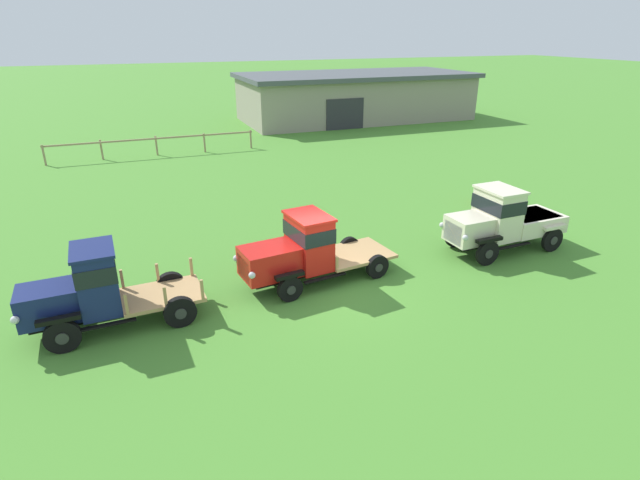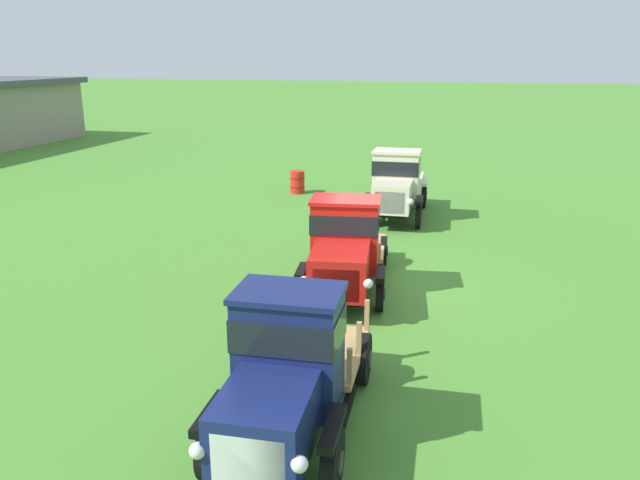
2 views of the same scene
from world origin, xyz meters
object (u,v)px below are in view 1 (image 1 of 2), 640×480
object	(u,v)px
vintage_truck_second_in_line	(303,250)
farm_shed	(355,96)
vintage_truck_foreground_near	(93,290)
oil_drum_beside_row	(487,195)
vintage_truck_midrow_center	(502,220)

from	to	relation	value
vintage_truck_second_in_line	farm_shed	bearing A→B (deg)	61.79
vintage_truck_foreground_near	vintage_truck_second_in_line	xyz separation A→B (m)	(5.94, 0.47, -0.04)
vintage_truck_second_in_line	oil_drum_beside_row	distance (m)	11.22
vintage_truck_foreground_near	farm_shed	bearing A→B (deg)	53.61
farm_shed	vintage_truck_midrow_center	size ratio (longest dim) A/B	4.33
vintage_truck_midrow_center	oil_drum_beside_row	world-z (taller)	vintage_truck_midrow_center
farm_shed	vintage_truck_midrow_center	distance (m)	29.07
vintage_truck_foreground_near	vintage_truck_second_in_line	size ratio (longest dim) A/B	0.89
farm_shed	vintage_truck_second_in_line	bearing A→B (deg)	-118.21
vintage_truck_midrow_center	oil_drum_beside_row	distance (m)	5.33
vintage_truck_midrow_center	oil_drum_beside_row	xyz separation A→B (m)	(2.96, 4.38, -0.71)
farm_shed	vintage_truck_midrow_center	xyz separation A→B (m)	(-7.50, -28.08, -0.83)
oil_drum_beside_row	vintage_truck_second_in_line	bearing A→B (deg)	-158.16
vintage_truck_midrow_center	vintage_truck_foreground_near	bearing A→B (deg)	-178.89
vintage_truck_midrow_center	farm_shed	bearing A→B (deg)	75.04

